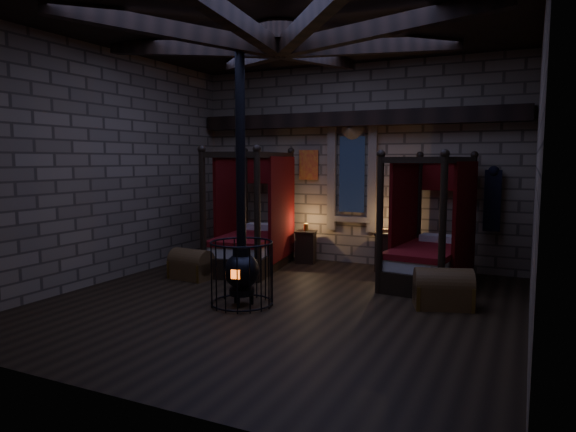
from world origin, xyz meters
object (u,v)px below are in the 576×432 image
at_px(bed_left, 252,240).
at_px(trunk_left, 191,265).
at_px(bed_right, 429,253).
at_px(trunk_right, 443,290).
at_px(stove, 242,266).

bearing_deg(bed_left, trunk_left, -121.26).
distance_m(bed_right, trunk_right, 1.57).
bearing_deg(trunk_left, trunk_right, 6.76).
bearing_deg(stove, bed_right, 39.12).
bearing_deg(bed_right, bed_left, -170.69).
xyz_separation_m(bed_left, stove, (1.20, -2.46, 0.02)).
bearing_deg(trunk_left, bed_left, 73.46).
height_order(bed_left, stove, stove).
relative_size(trunk_right, stove, 0.24).
distance_m(bed_left, trunk_left, 1.49).
height_order(trunk_left, trunk_right, trunk_right).
bearing_deg(trunk_right, trunk_left, 162.66).
relative_size(bed_right, stove, 0.56).
distance_m(bed_left, bed_right, 3.53).
height_order(bed_right, stove, stove).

